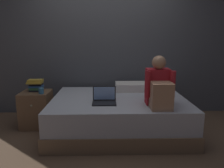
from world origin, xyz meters
TOP-DOWN VIEW (x-y plane):
  - ground_plane at (0.00, 0.00)m, footprint 8.00×8.00m
  - wall_back at (0.00, 1.20)m, footprint 5.60×0.10m
  - bed at (0.20, 0.30)m, footprint 2.00×1.50m
  - nightstand at (-1.10, 0.49)m, footprint 0.44×0.46m
  - person_sitting at (0.69, -0.12)m, footprint 0.39×0.44m
  - laptop at (-0.02, 0.03)m, footprint 0.32×0.23m
  - pillow at (0.45, 0.75)m, footprint 0.56×0.36m
  - book_stack at (-1.10, 0.54)m, footprint 0.23×0.17m
  - mug at (-0.97, 0.37)m, footprint 0.08×0.08m

SIDE VIEW (x-z plane):
  - ground_plane at x=0.00m, z-range 0.00..0.00m
  - bed at x=0.20m, z-range 0.00..0.51m
  - nightstand at x=-1.10m, z-range 0.00..0.56m
  - laptop at x=-0.02m, z-range 0.46..0.68m
  - pillow at x=0.45m, z-range 0.52..0.65m
  - mug at x=-0.97m, z-range 0.56..0.65m
  - book_stack at x=-1.10m, z-range 0.57..0.76m
  - person_sitting at x=0.69m, z-range 0.44..1.09m
  - wall_back at x=0.00m, z-range 0.00..2.70m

